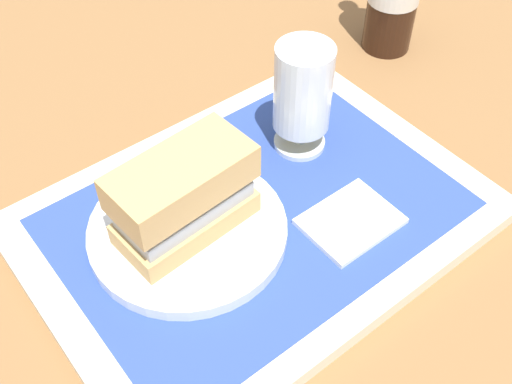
# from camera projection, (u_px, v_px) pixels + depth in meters

# --- Properties ---
(ground_plane) EXTENTS (3.00, 3.00, 0.00)m
(ground_plane) POSITION_uv_depth(u_px,v_px,m) (256.00, 225.00, 0.64)
(ground_plane) COLOR olive
(tray) EXTENTS (0.44, 0.32, 0.02)m
(tray) POSITION_uv_depth(u_px,v_px,m) (256.00, 219.00, 0.64)
(tray) COLOR beige
(tray) RESTS_ON ground_plane
(placemat) EXTENTS (0.38, 0.27, 0.00)m
(placemat) POSITION_uv_depth(u_px,v_px,m) (256.00, 212.00, 0.63)
(placemat) COLOR #2D4793
(placemat) RESTS_ON tray
(plate) EXTENTS (0.19, 0.19, 0.01)m
(plate) POSITION_uv_depth(u_px,v_px,m) (188.00, 231.00, 0.60)
(plate) COLOR white
(plate) RESTS_ON placemat
(sandwich) EXTENTS (0.14, 0.07, 0.08)m
(sandwich) POSITION_uv_depth(u_px,v_px,m) (186.00, 194.00, 0.57)
(sandwich) COLOR tan
(sandwich) RESTS_ON plate
(beer_glass) EXTENTS (0.06, 0.06, 0.12)m
(beer_glass) POSITION_uv_depth(u_px,v_px,m) (303.00, 93.00, 0.64)
(beer_glass) COLOR silver
(beer_glass) RESTS_ON placemat
(napkin_folded) EXTENTS (0.09, 0.07, 0.01)m
(napkin_folded) POSITION_uv_depth(u_px,v_px,m) (350.00, 221.00, 0.62)
(napkin_folded) COLOR white
(napkin_folded) RESTS_ON placemat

